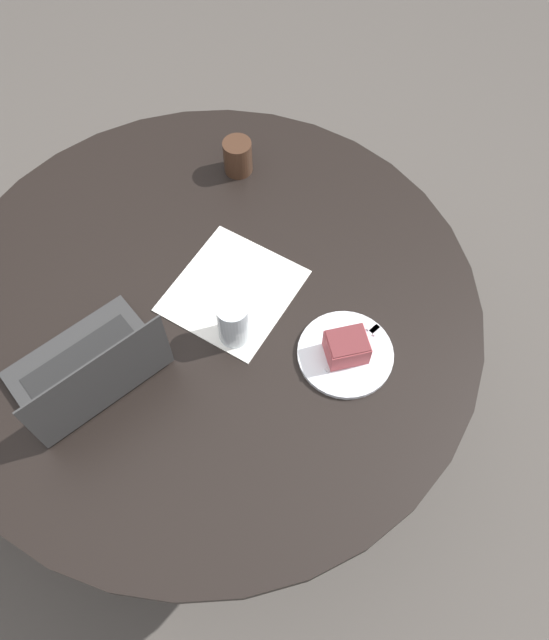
# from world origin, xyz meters

# --- Properties ---
(ground_plane) EXTENTS (12.00, 12.00, 0.00)m
(ground_plane) POSITION_xyz_m (0.00, 0.00, 0.00)
(ground_plane) COLOR #4C4742
(dining_table) EXTENTS (1.31, 1.31, 0.72)m
(dining_table) POSITION_xyz_m (0.00, 0.00, 0.61)
(dining_table) COLOR black
(dining_table) RESTS_ON ground_plane
(paper_document) EXTENTS (0.39, 0.38, 0.00)m
(paper_document) POSITION_xyz_m (-0.04, 0.06, 0.72)
(paper_document) COLOR white
(paper_document) RESTS_ON dining_table
(plate) EXTENTS (0.22, 0.22, 0.01)m
(plate) POSITION_xyz_m (0.13, 0.33, 0.72)
(plate) COLOR silver
(plate) RESTS_ON dining_table
(cake_slice) EXTENTS (0.09, 0.11, 0.07)m
(cake_slice) POSITION_xyz_m (0.13, 0.33, 0.76)
(cake_slice) COLOR #B74C51
(cake_slice) RESTS_ON plate
(fork) EXTENTS (0.13, 0.14, 0.00)m
(fork) POSITION_xyz_m (0.10, 0.36, 0.73)
(fork) COLOR silver
(fork) RESTS_ON plate
(coffee_glass) EXTENTS (0.08, 0.08, 0.10)m
(coffee_glass) POSITION_xyz_m (-0.43, 0.05, 0.77)
(coffee_glass) COLOR #3D2619
(coffee_glass) RESTS_ON dining_table
(water_glass) EXTENTS (0.07, 0.07, 0.13)m
(water_glass) POSITION_xyz_m (0.08, 0.07, 0.78)
(water_glass) COLOR silver
(water_glass) RESTS_ON dining_table
(laptop) EXTENTS (0.38, 0.39, 0.22)m
(laptop) POSITION_xyz_m (0.21, -0.23, 0.76)
(laptop) COLOR #2D2D2D
(laptop) RESTS_ON dining_table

